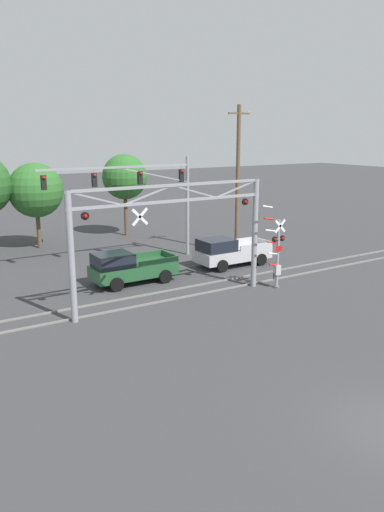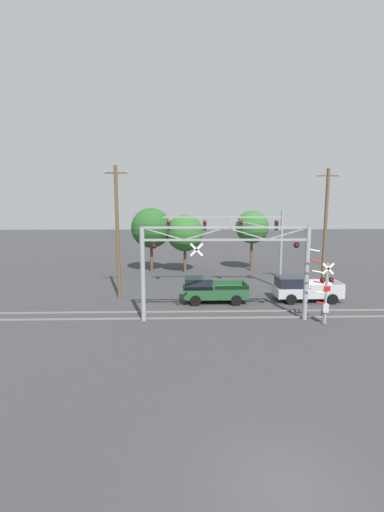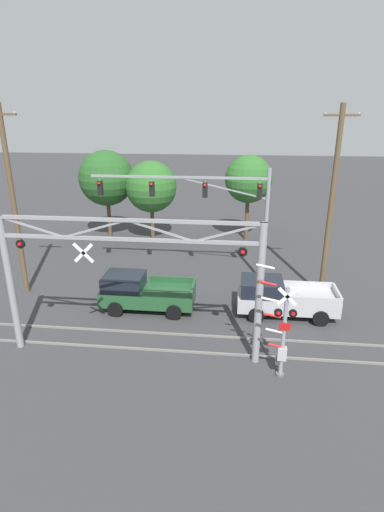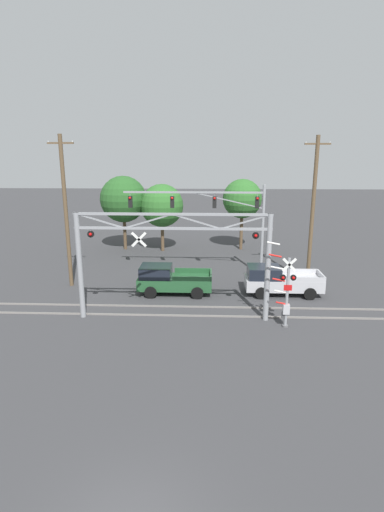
# 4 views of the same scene
# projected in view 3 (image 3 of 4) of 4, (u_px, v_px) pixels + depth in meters

# --- Properties ---
(rail_track_near) EXTENTS (80.00, 0.08, 0.10)m
(rail_track_near) POSITION_uv_depth(u_px,v_px,m) (136.00, 349.00, 18.17)
(rail_track_near) COLOR gray
(rail_track_near) RESTS_ON ground_plane
(rail_track_far) EXTENTS (80.00, 0.08, 0.10)m
(rail_track_far) POSITION_uv_depth(u_px,v_px,m) (143.00, 332.00, 19.51)
(rail_track_far) COLOR gray
(rail_track_far) RESTS_ON ground_plane
(crossing_gantry) EXTENTS (11.06, 0.31, 6.23)m
(crossing_gantry) POSITION_uv_depth(u_px,v_px,m) (130.00, 272.00, 16.58)
(crossing_gantry) COLOR gray
(crossing_gantry) RESTS_ON ground_plane
(crossing_signal_mast) EXTENTS (1.68, 0.35, 4.89)m
(crossing_signal_mast) POSITION_uv_depth(u_px,v_px,m) (282.00, 334.00, 15.76)
(crossing_signal_mast) COLOR gray
(crossing_signal_mast) RESTS_ON ground_plane
(traffic_signal_span) EXTENTS (10.81, 0.39, 7.13)m
(traffic_signal_span) POSITION_uv_depth(u_px,v_px,m) (218.00, 203.00, 24.01)
(traffic_signal_span) COLOR gray
(traffic_signal_span) RESTS_ON ground_plane
(pickup_truck_lead) EXTENTS (5.03, 2.34, 1.95)m
(pickup_truck_lead) POSITION_uv_depth(u_px,v_px,m) (142.00, 292.00, 21.67)
(pickup_truck_lead) COLOR #23512D
(pickup_truck_lead) RESTS_ON ground_plane
(pickup_truck_following) EXTENTS (5.17, 2.34, 1.95)m
(pickup_truck_following) POSITION_uv_depth(u_px,v_px,m) (281.00, 297.00, 21.06)
(pickup_truck_following) COLOR #B7B7BC
(pickup_truck_following) RESTS_ON ground_plane
(utility_pole_left) EXTENTS (1.80, 0.28, 10.67)m
(utility_pole_left) POSITION_uv_depth(u_px,v_px,m) (13.00, 202.00, 22.14)
(utility_pole_left) COLOR brown
(utility_pole_left) RESTS_ON ground_plane
(utility_pole_right) EXTENTS (1.80, 0.28, 10.63)m
(utility_pole_right) POSITION_uv_depth(u_px,v_px,m) (331.00, 204.00, 21.81)
(utility_pole_right) COLOR brown
(utility_pole_right) RESTS_ON ground_plane
(background_tree_beyond_span) EXTENTS (3.83, 3.83, 6.99)m
(background_tree_beyond_span) POSITION_uv_depth(u_px,v_px,m) (249.00, 179.00, 32.04)
(background_tree_beyond_span) COLOR brown
(background_tree_beyond_span) RESTS_ON ground_plane
(background_tree_far_left_verge) EXTENTS (4.14, 4.14, 6.56)m
(background_tree_far_left_verge) POSITION_uv_depth(u_px,v_px,m) (151.00, 187.00, 32.12)
(background_tree_far_left_verge) COLOR brown
(background_tree_far_left_verge) RESTS_ON ground_plane
(background_tree_far_right_verge) EXTENTS (4.52, 4.52, 7.29)m
(background_tree_far_right_verge) POSITION_uv_depth(u_px,v_px,m) (106.00, 178.00, 32.80)
(background_tree_far_right_verge) COLOR brown
(background_tree_far_right_verge) RESTS_ON ground_plane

